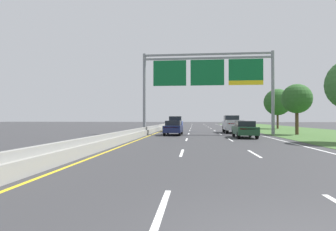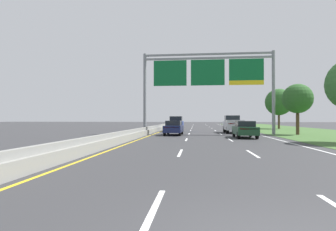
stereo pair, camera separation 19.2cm
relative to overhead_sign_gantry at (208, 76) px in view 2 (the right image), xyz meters
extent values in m
plane|color=#333335|center=(-0.30, 7.34, -6.71)|extent=(220.00, 220.00, 0.00)
cube|color=white|center=(-2.15, -26.16, -6.70)|extent=(0.14, 3.00, 0.01)
cube|color=white|center=(-2.15, -17.16, -6.70)|extent=(0.14, 3.00, 0.01)
cube|color=white|center=(-2.15, -8.16, -6.70)|extent=(0.14, 3.00, 0.01)
cube|color=white|center=(-2.15, 0.84, -6.70)|extent=(0.14, 3.00, 0.01)
cube|color=white|center=(-2.15, 9.84, -6.70)|extent=(0.14, 3.00, 0.01)
cube|color=white|center=(-2.15, 18.84, -6.70)|extent=(0.14, 3.00, 0.01)
cube|color=white|center=(-2.15, 27.84, -6.70)|extent=(0.14, 3.00, 0.01)
cube|color=white|center=(-2.15, 36.84, -6.70)|extent=(0.14, 3.00, 0.01)
cube|color=white|center=(-2.15, 45.84, -6.70)|extent=(0.14, 3.00, 0.01)
cube|color=white|center=(-2.15, 54.84, -6.70)|extent=(0.14, 3.00, 0.01)
cube|color=white|center=(1.55, -17.16, -6.70)|extent=(0.14, 3.00, 0.01)
cube|color=white|center=(1.55, -8.16, -6.70)|extent=(0.14, 3.00, 0.01)
cube|color=white|center=(1.55, 0.84, -6.70)|extent=(0.14, 3.00, 0.01)
cube|color=white|center=(1.55, 9.84, -6.70)|extent=(0.14, 3.00, 0.01)
cube|color=white|center=(1.55, 18.84, -6.70)|extent=(0.14, 3.00, 0.01)
cube|color=white|center=(1.55, 27.84, -6.70)|extent=(0.14, 3.00, 0.01)
cube|color=white|center=(1.55, 36.84, -6.70)|extent=(0.14, 3.00, 0.01)
cube|color=white|center=(1.55, 45.84, -6.70)|extent=(0.14, 3.00, 0.01)
cube|color=white|center=(1.55, 54.84, -6.70)|extent=(0.14, 3.00, 0.01)
cube|color=white|center=(5.60, 7.34, -6.70)|extent=(0.16, 106.00, 0.01)
cube|color=gold|center=(-6.20, 7.34, -6.70)|extent=(0.16, 106.00, 0.01)
cube|color=#3D602D|center=(13.65, 7.34, -6.70)|extent=(14.00, 110.00, 0.02)
cube|color=gray|center=(-6.90, 7.34, -6.43)|extent=(0.60, 110.00, 0.55)
cube|color=gray|center=(-6.90, 7.34, -6.01)|extent=(0.25, 110.00, 0.30)
cylinder|color=gray|center=(-7.35, 0.09, -1.97)|extent=(0.36, 0.36, 9.47)
cylinder|color=gray|center=(7.35, 0.09, -1.97)|extent=(0.36, 0.36, 9.47)
cube|color=gray|center=(0.00, 0.09, 2.54)|extent=(14.70, 0.24, 0.20)
cube|color=gray|center=(0.00, 0.09, 2.09)|extent=(14.70, 0.24, 0.20)
cube|color=#0C602D|center=(-4.33, -0.09, 0.39)|extent=(3.83, 0.12, 2.96)
cube|color=#0C602D|center=(0.00, -0.09, 0.39)|extent=(3.83, 0.12, 2.96)
cube|color=#0C602D|center=(4.33, -0.09, 0.64)|extent=(3.83, 0.12, 2.46)
cube|color=yellow|center=(4.33, -0.09, -0.84)|extent=(3.83, 0.12, 0.50)
cube|color=#B2B5BA|center=(3.26, 3.30, -5.79)|extent=(2.01, 5.41, 1.00)
cube|color=black|center=(3.27, 4.15, -4.90)|extent=(1.73, 1.90, 0.78)
cube|color=#B21414|center=(3.26, 0.64, -5.49)|extent=(1.68, 0.08, 0.12)
cube|color=#B2B5BA|center=(3.26, 1.58, -5.19)|extent=(2.01, 1.95, 0.20)
cylinder|color=black|center=(2.42, 5.14, -6.29)|extent=(0.30, 0.84, 0.84)
cylinder|color=black|center=(4.12, 5.14, -6.29)|extent=(0.30, 0.84, 0.84)
cylinder|color=black|center=(2.41, 1.47, -6.29)|extent=(0.30, 0.84, 0.84)
cylinder|color=black|center=(4.11, 1.47, -6.29)|extent=(0.30, 0.84, 0.84)
cube|color=navy|center=(-4.10, 6.67, -5.80)|extent=(1.95, 4.72, 1.05)
cube|color=black|center=(-4.10, 6.52, -4.94)|extent=(1.67, 3.02, 0.68)
cube|color=#B21414|center=(-4.07, 4.36, -5.49)|extent=(1.60, 0.10, 0.12)
cylinder|color=black|center=(-4.94, 8.26, -6.33)|extent=(0.27, 0.76, 0.76)
cylinder|color=black|center=(-3.30, 8.28, -6.33)|extent=(0.27, 0.76, 0.76)
cylinder|color=black|center=(-4.90, 5.07, -6.33)|extent=(0.27, 0.76, 0.76)
cylinder|color=black|center=(-3.26, 5.09, -6.33)|extent=(0.27, 0.76, 0.76)
cube|color=#193D23|center=(3.21, -5.37, -6.02)|extent=(1.84, 4.41, 0.72)
cube|color=black|center=(3.21, -5.42, -5.40)|extent=(1.58, 2.31, 0.52)
cube|color=#B21414|center=(3.20, -7.53, -5.80)|extent=(1.53, 0.09, 0.12)
cylinder|color=black|center=(2.42, -3.87, -6.38)|extent=(0.22, 0.66, 0.66)
cylinder|color=black|center=(4.02, -3.87, -6.38)|extent=(0.22, 0.66, 0.66)
cylinder|color=black|center=(2.41, -6.86, -6.38)|extent=(0.22, 0.66, 0.66)
cylinder|color=black|center=(4.01, -6.87, -6.38)|extent=(0.22, 0.66, 0.66)
cube|color=#161E47|center=(-3.76, -1.86, -6.02)|extent=(1.92, 4.44, 0.72)
cube|color=black|center=(-3.76, -1.91, -5.40)|extent=(1.62, 2.34, 0.52)
cube|color=#B21414|center=(-3.81, -4.02, -5.80)|extent=(1.53, 0.12, 0.12)
cylinder|color=black|center=(-4.52, -0.35, -6.38)|extent=(0.24, 0.66, 0.66)
cylinder|color=black|center=(-2.92, -0.39, -6.38)|extent=(0.24, 0.66, 0.66)
cylinder|color=black|center=(-4.59, -3.34, -6.38)|extent=(0.24, 0.66, 0.66)
cylinder|color=black|center=(-2.99, -3.38, -6.38)|extent=(0.24, 0.66, 0.66)
cylinder|color=#4C3823|center=(9.90, 0.00, -5.35)|extent=(0.36, 0.36, 2.72)
sphere|color=#285623|center=(9.90, 0.00, -2.68)|extent=(3.27, 3.27, 3.27)
cylinder|color=#4C3823|center=(13.13, 17.85, -5.28)|extent=(0.36, 0.36, 2.85)
sphere|color=#285623|center=(13.13, 17.85, -1.99)|extent=(4.67, 4.67, 4.67)
camera|label=1|loc=(-1.51, -31.36, -4.92)|focal=28.93mm
camera|label=2|loc=(-1.31, -31.34, -4.92)|focal=28.93mm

